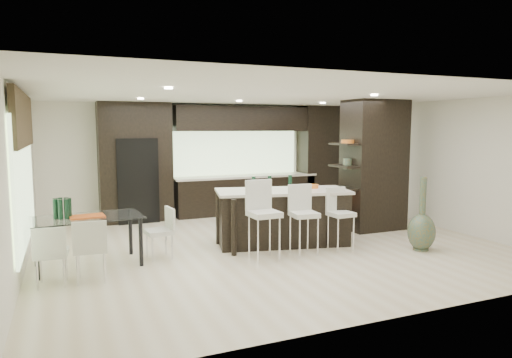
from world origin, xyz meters
name	(u,v)px	position (x,y,z in m)	size (l,w,h in m)	color
ground	(269,245)	(0.00, 0.00, 0.00)	(8.00, 8.00, 0.00)	beige
back_wall	(211,159)	(0.00, 3.50, 1.35)	(8.00, 0.02, 2.70)	white
left_wall	(20,182)	(-4.00, 0.00, 1.35)	(0.02, 7.00, 2.70)	white
right_wall	(439,164)	(4.00, 0.00, 1.35)	(0.02, 7.00, 2.70)	white
ceiling	(269,95)	(0.00, 0.00, 2.70)	(8.00, 7.00, 0.02)	white
window_left	(24,180)	(-3.96, 0.20, 1.35)	(0.04, 3.20, 1.90)	#B2D199
window_back	(234,151)	(0.60, 3.46, 1.55)	(3.40, 0.04, 1.20)	#B2D199
stone_accent	(23,120)	(-3.93, 0.20, 2.25)	(0.08, 3.00, 0.80)	brown
ceiling_spots	(263,97)	(0.00, 0.25, 2.68)	(4.00, 3.00, 0.02)	white
back_cabinetry	(234,159)	(0.50, 3.17, 1.35)	(6.80, 0.68, 2.70)	black
refrigerator	(136,180)	(-1.90, 3.12, 0.95)	(0.90, 0.68, 1.90)	black
partition_column	(374,165)	(2.60, 0.40, 1.35)	(1.20, 0.80, 2.70)	black
kitchen_island	(282,217)	(0.27, 0.00, 0.50)	(2.41, 1.03, 1.00)	black
stool_left	(264,228)	(-0.47, -0.85, 0.52)	(0.46, 0.46, 1.04)	beige
stool_mid	(304,227)	(0.27, -0.83, 0.48)	(0.42, 0.42, 0.95)	beige
stool_right	(341,225)	(1.01, -0.81, 0.44)	(0.39, 0.39, 0.88)	beige
bench	(305,216)	(1.31, 0.99, 0.25)	(1.28, 0.49, 0.49)	black
floor_vase	(422,214)	(2.30, -1.37, 0.64)	(0.47, 0.47, 1.29)	#47553D
dining_table	(88,242)	(-3.10, -0.09, 0.39)	(1.60, 0.90, 0.77)	white
chair_near	(91,252)	(-3.10, -0.84, 0.41)	(0.44, 0.44, 0.82)	beige
chair_far	(52,258)	(-3.60, -0.83, 0.39)	(0.42, 0.42, 0.77)	beige
chair_end	(159,235)	(-2.01, -0.09, 0.38)	(0.41, 0.41, 0.77)	beige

